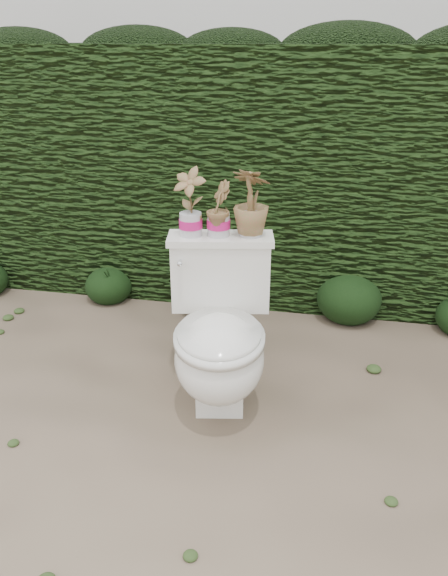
% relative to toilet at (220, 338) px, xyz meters
% --- Properties ---
extents(ground, '(60.00, 60.00, 0.00)m').
position_rel_toilet_xyz_m(ground, '(-0.23, -0.05, -0.36)').
color(ground, gray).
rests_on(ground, ground).
extents(hedge, '(8.00, 1.00, 1.60)m').
position_rel_toilet_xyz_m(hedge, '(-0.23, 1.55, 0.44)').
color(hedge, '#264216').
rests_on(hedge, ground).
extents(house_wall, '(8.00, 3.50, 4.00)m').
position_rel_toilet_xyz_m(house_wall, '(0.37, 5.95, 1.64)').
color(house_wall, silver).
rests_on(house_wall, ground).
extents(toilet, '(0.57, 0.75, 0.78)m').
position_rel_toilet_xyz_m(toilet, '(0.00, 0.00, 0.00)').
color(toilet, white).
rests_on(toilet, ground).
extents(potted_plant_left, '(0.19, 0.15, 0.31)m').
position_rel_toilet_xyz_m(potted_plant_left, '(-0.18, 0.21, 0.57)').
color(potted_plant_left, '#277D29').
rests_on(potted_plant_left, toilet).
extents(potted_plant_center, '(0.12, 0.14, 0.24)m').
position_rel_toilet_xyz_m(potted_plant_center, '(-0.05, 0.23, 0.54)').
color(potted_plant_center, '#277D29').
rests_on(potted_plant_center, toilet).
extents(potted_plant_right, '(0.21, 0.21, 0.31)m').
position_rel_toilet_xyz_m(potted_plant_right, '(0.10, 0.26, 0.57)').
color(potted_plant_right, '#277D29').
rests_on(potted_plant_right, toilet).
extents(liriope_clump_2, '(0.32, 0.32, 0.25)m').
position_rel_toilet_xyz_m(liriope_clump_2, '(-0.98, 1.02, -0.23)').
color(liriope_clump_2, black).
rests_on(liriope_clump_2, ground).
extents(liriope_clump_3, '(0.41, 0.41, 0.33)m').
position_rel_toilet_xyz_m(liriope_clump_3, '(-0.29, 1.01, -0.19)').
color(liriope_clump_3, black).
rests_on(liriope_clump_3, ground).
extents(liriope_clump_4, '(0.40, 0.40, 0.32)m').
position_rel_toilet_xyz_m(liriope_clump_4, '(0.61, 1.05, -0.19)').
color(liriope_clump_4, black).
rests_on(liriope_clump_4, ground).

